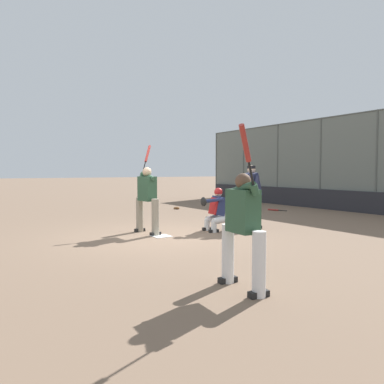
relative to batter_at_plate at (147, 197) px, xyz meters
The scene contains 11 objects.
ground_plane 1.10m from the batter_at_plate, behind, with size 160.00×160.00×0.00m, color #7A604C.
home_plate_marker 1.09m from the batter_at_plate, behind, with size 0.43×0.43×0.01m, color white.
backstop_fence 9.15m from the batter_at_plate, 93.67° to the right, with size 20.26×0.08×3.86m.
padding_wall 9.00m from the batter_at_plate, 93.71° to the right, with size 19.78×0.18×0.82m, color #28282D.
bleachers_beyond 11.79m from the batter_at_plate, 79.11° to the right, with size 14.13×2.50×1.48m.
batter_at_plate is the anchor object (origin of this frame).
catcher_behind_plate 1.85m from the batter_at_plate, 110.37° to the right, with size 0.63×0.76×1.15m.
umpire_home 2.97m from the batter_at_plate, 103.63° to the right, with size 0.71×0.48×1.76m.
batter_on_deck 4.91m from the batter_at_plate, 169.60° to the left, with size 0.99×0.67×2.15m.
spare_bat_near_backstop 7.10m from the batter_at_plate, 71.66° to the right, with size 0.81×0.28×0.07m.
fielding_glove_on_dirt 6.14m from the batter_at_plate, 37.07° to the right, with size 0.27×0.21×0.10m.
Camera 1 is at (-8.08, 4.20, 1.60)m, focal length 35.00 mm.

